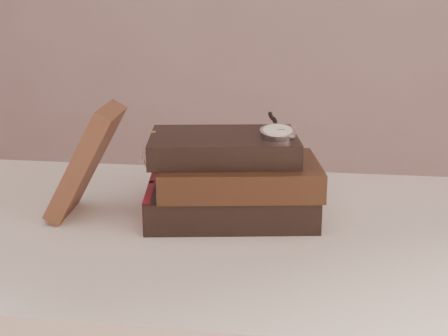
# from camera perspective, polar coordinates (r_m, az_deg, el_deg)

# --- Properties ---
(table) EXTENTS (1.00, 0.60, 0.75)m
(table) POSITION_cam_1_polar(r_m,az_deg,el_deg) (0.99, -5.44, -9.77)
(table) COLOR beige
(table) RESTS_ON ground
(book_stack) EXTENTS (0.28, 0.21, 0.12)m
(book_stack) POSITION_cam_1_polar(r_m,az_deg,el_deg) (0.95, 0.68, -1.01)
(book_stack) COLOR black
(book_stack) RESTS_ON table
(journal) EXTENTS (0.12, 0.12, 0.17)m
(journal) POSITION_cam_1_polar(r_m,az_deg,el_deg) (0.97, -12.18, 0.60)
(journal) COLOR #3E2318
(journal) RESTS_ON table
(pocket_watch) EXTENTS (0.06, 0.16, 0.02)m
(pocket_watch) POSITION_cam_1_polar(r_m,az_deg,el_deg) (0.93, 4.77, 3.24)
(pocket_watch) COLOR silver
(pocket_watch) RESTS_ON book_stack
(eyeglasses) EXTENTS (0.12, 0.14, 0.05)m
(eyeglasses) POSITION_cam_1_polar(r_m,az_deg,el_deg) (1.03, -4.42, 0.98)
(eyeglasses) COLOR silver
(eyeglasses) RESTS_ON book_stack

